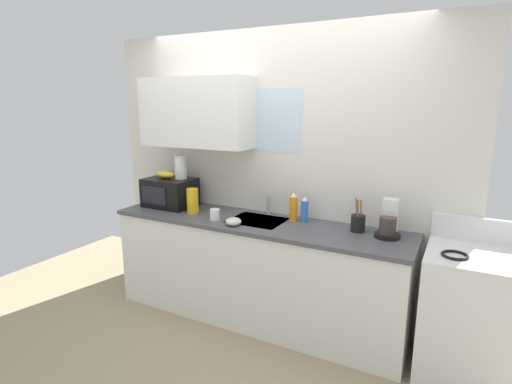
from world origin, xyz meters
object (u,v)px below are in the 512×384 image
(coffee_maker, at_px, (389,223))
(dish_soap_bottle_blue, at_px, (305,210))
(stove_range, at_px, (468,315))
(dish_soap_bottle_orange, at_px, (293,207))
(microwave, at_px, (170,192))
(utensil_crock, at_px, (358,223))
(paper_towel_roll, at_px, (181,167))
(small_bowl, at_px, (233,222))
(cereal_canister, at_px, (193,201))
(banana_bunch, at_px, (165,175))
(mug_white, at_px, (215,214))

(coffee_maker, distance_m, dish_soap_bottle_blue, 0.70)
(dish_soap_bottle_blue, bearing_deg, stove_range, -7.69)
(dish_soap_bottle_orange, xyz_separation_m, dish_soap_bottle_blue, (0.09, 0.03, -0.02))
(microwave, relative_size, utensil_crock, 1.73)
(microwave, bearing_deg, dish_soap_bottle_orange, 4.66)
(paper_towel_roll, height_order, dish_soap_bottle_blue, paper_towel_roll)
(microwave, bearing_deg, utensil_crock, 2.28)
(microwave, xyz_separation_m, small_bowl, (0.86, -0.25, -0.10))
(paper_towel_roll, height_order, small_bowl, paper_towel_roll)
(paper_towel_roll, height_order, cereal_canister, paper_towel_roll)
(microwave, height_order, paper_towel_roll, paper_towel_roll)
(coffee_maker, height_order, dish_soap_bottle_blue, coffee_maker)
(stove_range, height_order, dish_soap_bottle_blue, dish_soap_bottle_blue)
(microwave, xyz_separation_m, paper_towel_roll, (0.10, 0.05, 0.24))
(banana_bunch, xyz_separation_m, dish_soap_bottle_orange, (1.29, 0.10, -0.19))
(stove_range, relative_size, banana_bunch, 5.40)
(coffee_maker, distance_m, small_bowl, 1.21)
(stove_range, relative_size, dish_soap_bottle_orange, 4.39)
(small_bowl, bearing_deg, microwave, 163.87)
(mug_white, relative_size, small_bowl, 0.73)
(coffee_maker, bearing_deg, stove_range, -10.25)
(dish_soap_bottle_orange, bearing_deg, stove_range, -6.12)
(mug_white, bearing_deg, stove_range, 4.18)
(microwave, height_order, cereal_canister, microwave)
(microwave, distance_m, dish_soap_bottle_blue, 1.34)
(stove_range, bearing_deg, banana_bunch, 179.00)
(cereal_canister, xyz_separation_m, utensil_crock, (1.45, 0.17, -0.04))
(stove_range, bearing_deg, paper_towel_roll, 177.79)
(dish_soap_bottle_blue, relative_size, small_bowl, 1.66)
(coffee_maker, distance_m, utensil_crock, 0.23)
(paper_towel_roll, relative_size, small_bowl, 1.69)
(paper_towel_roll, bearing_deg, mug_white, -24.01)
(dish_soap_bottle_orange, distance_m, utensil_crock, 0.56)
(stove_range, bearing_deg, dish_soap_bottle_orange, 173.88)
(microwave, xyz_separation_m, cereal_canister, (0.34, -0.10, -0.02))
(paper_towel_roll, bearing_deg, utensil_crock, 0.67)
(banana_bunch, height_order, small_bowl, banana_bunch)
(dish_soap_bottle_orange, height_order, utensil_crock, utensil_crock)
(dish_soap_bottle_blue, relative_size, cereal_canister, 0.96)
(dish_soap_bottle_orange, bearing_deg, mug_white, -154.24)
(banana_bunch, bearing_deg, stove_range, -1.00)
(mug_white, bearing_deg, microwave, 163.57)
(dish_soap_bottle_orange, bearing_deg, coffee_maker, -3.01)
(coffee_maker, relative_size, utensil_crock, 1.05)
(paper_towel_roll, xyz_separation_m, mug_white, (0.54, -0.24, -0.33))
(paper_towel_roll, bearing_deg, dish_soap_bottle_orange, 2.49)
(stove_range, distance_m, cereal_canister, 2.33)
(cereal_canister, distance_m, mug_white, 0.32)
(paper_towel_roll, relative_size, mug_white, 2.32)
(banana_bunch, bearing_deg, coffee_maker, 1.61)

